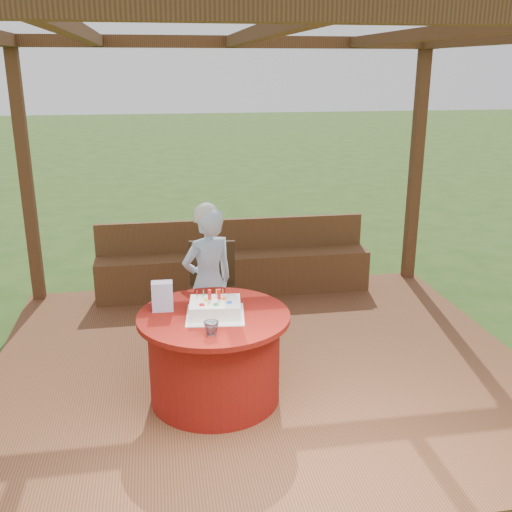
% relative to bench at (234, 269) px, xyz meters
% --- Properties ---
extents(ground, '(60.00, 60.00, 0.00)m').
position_rel_bench_xyz_m(ground, '(0.00, -1.72, -0.38)').
color(ground, '#2C4C19').
rests_on(ground, ground).
extents(deck, '(4.50, 4.00, 0.12)m').
position_rel_bench_xyz_m(deck, '(0.00, -1.72, -0.32)').
color(deck, brown).
rests_on(deck, ground).
extents(pergola, '(4.50, 4.00, 2.72)m').
position_rel_bench_xyz_m(pergola, '(0.00, -1.72, 2.02)').
color(pergola, brown).
rests_on(pergola, deck).
extents(bench, '(3.00, 0.42, 0.80)m').
position_rel_bench_xyz_m(bench, '(0.00, 0.00, 0.00)').
color(bench, brown).
rests_on(bench, deck).
extents(table, '(1.13, 1.13, 0.69)m').
position_rel_bench_xyz_m(table, '(-0.44, -2.22, 0.09)').
color(table, maroon).
rests_on(table, deck).
extents(chair, '(0.48, 0.48, 0.88)m').
position_rel_bench_xyz_m(chair, '(-0.34, -1.05, 0.22)').
color(chair, '#372411').
rests_on(chair, deck).
extents(elderly_woman, '(0.56, 0.48, 1.36)m').
position_rel_bench_xyz_m(elderly_woman, '(-0.41, -1.44, 0.42)').
color(elderly_woman, '#A3C8F2').
rests_on(elderly_woman, deck).
extents(birthday_cake, '(0.46, 0.46, 0.19)m').
position_rel_bench_xyz_m(birthday_cake, '(-0.43, -2.24, 0.48)').
color(birthday_cake, white).
rests_on(birthday_cake, table).
extents(gift_bag, '(0.16, 0.10, 0.22)m').
position_rel_bench_xyz_m(gift_bag, '(-0.81, -2.07, 0.54)').
color(gift_bag, '#D68ABE').
rests_on(gift_bag, table).
extents(drinking_glass, '(0.12, 0.12, 0.10)m').
position_rel_bench_xyz_m(drinking_glass, '(-0.49, -2.56, 0.47)').
color(drinking_glass, silver).
rests_on(drinking_glass, table).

